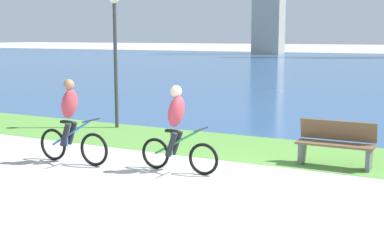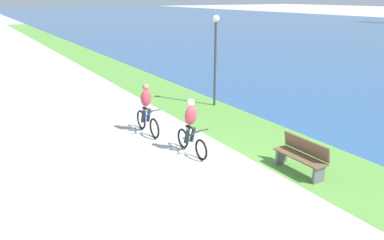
{
  "view_description": "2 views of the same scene",
  "coord_description": "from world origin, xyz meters",
  "px_view_note": "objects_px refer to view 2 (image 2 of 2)",
  "views": [
    {
      "loc": [
        3.62,
        -7.76,
        2.56
      ],
      "look_at": [
        -0.91,
        0.89,
        1.0
      ],
      "focal_mm": 49.5,
      "sensor_mm": 36.0,
      "label": 1
    },
    {
      "loc": [
        7.68,
        -4.5,
        4.42
      ],
      "look_at": [
        -0.84,
        0.61,
        1.15
      ],
      "focal_mm": 35.44,
      "sensor_mm": 36.0,
      "label": 2
    }
  ],
  "objects_px": {
    "cyclist_trailing": "(147,109)",
    "lamppost_tall": "(215,47)",
    "cyclist_lead": "(191,126)",
    "bench_near_path": "(301,156)"
  },
  "relations": [
    {
      "from": "cyclist_trailing",
      "to": "lamppost_tall",
      "type": "distance_m",
      "value": 4.48
    },
    {
      "from": "cyclist_lead",
      "to": "cyclist_trailing",
      "type": "distance_m",
      "value": 2.26
    },
    {
      "from": "cyclist_trailing",
      "to": "lamppost_tall",
      "type": "xyz_separation_m",
      "value": [
        -1.65,
        3.85,
        1.59
      ]
    },
    {
      "from": "bench_near_path",
      "to": "lamppost_tall",
      "type": "distance_m",
      "value": 6.95
    },
    {
      "from": "cyclist_trailing",
      "to": "bench_near_path",
      "type": "distance_m",
      "value": 5.29
    },
    {
      "from": "cyclist_lead",
      "to": "bench_near_path",
      "type": "relative_size",
      "value": 1.1
    },
    {
      "from": "lamppost_tall",
      "to": "cyclist_lead",
      "type": "bearing_deg",
      "value": -41.79
    },
    {
      "from": "cyclist_lead",
      "to": "bench_near_path",
      "type": "distance_m",
      "value": 3.17
    },
    {
      "from": "cyclist_lead",
      "to": "lamppost_tall",
      "type": "bearing_deg",
      "value": 138.21
    },
    {
      "from": "cyclist_trailing",
      "to": "lamppost_tall",
      "type": "height_order",
      "value": "lamppost_tall"
    }
  ]
}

